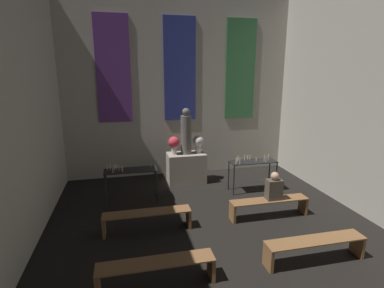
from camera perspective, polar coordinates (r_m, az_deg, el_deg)
wall_back at (r=9.88m, az=-2.38°, el=10.83°), size 7.56×0.16×5.74m
altar at (r=9.35m, az=-1.10°, el=-4.56°), size 1.16×0.68×0.93m
statue at (r=9.07m, az=-1.13°, el=2.13°), size 0.33×0.33×1.40m
flower_vase_left at (r=9.07m, az=-3.46°, el=0.11°), size 0.33×0.33×0.55m
flower_vase_right at (r=9.22m, az=1.18°, el=0.36°), size 0.33×0.33×0.55m
candle_rack_left at (r=8.03m, az=-11.69°, el=-5.62°), size 1.35×0.49×1.09m
candle_rack_right at (r=8.77m, az=11.49°, el=-3.95°), size 1.35×0.49×1.09m
pew_third_left at (r=5.21m, az=-6.79°, el=-22.45°), size 1.89×0.36×0.45m
pew_third_right at (r=6.13m, az=22.39°, el=-17.44°), size 1.89×0.36×0.45m
pew_back_left at (r=6.73m, az=-8.52°, el=-13.59°), size 1.89×0.36×0.45m
pew_back_right at (r=7.46m, az=14.46°, el=-11.04°), size 1.89×0.36×0.45m
person_seated at (r=7.35m, az=15.36°, el=-8.01°), size 0.36×0.24×0.67m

